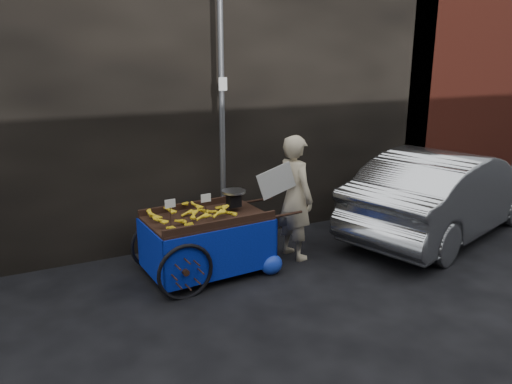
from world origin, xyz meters
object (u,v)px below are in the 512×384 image
vendor (295,197)px  banana_cart (203,223)px  plastic_bag (271,264)px  parked_car (446,192)px

vendor → banana_cart: bearing=79.5°
plastic_bag → parked_car: bearing=2.8°
banana_cart → parked_car: bearing=-7.4°
parked_car → plastic_bag: bearing=74.9°
plastic_bag → parked_car: 3.28m
banana_cart → parked_car: size_ratio=0.52×
vendor → parked_car: bearing=-104.5°
vendor → plastic_bag: size_ratio=5.72×
banana_cart → vendor: size_ratio=1.23×
banana_cart → plastic_bag: bearing=-31.2°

